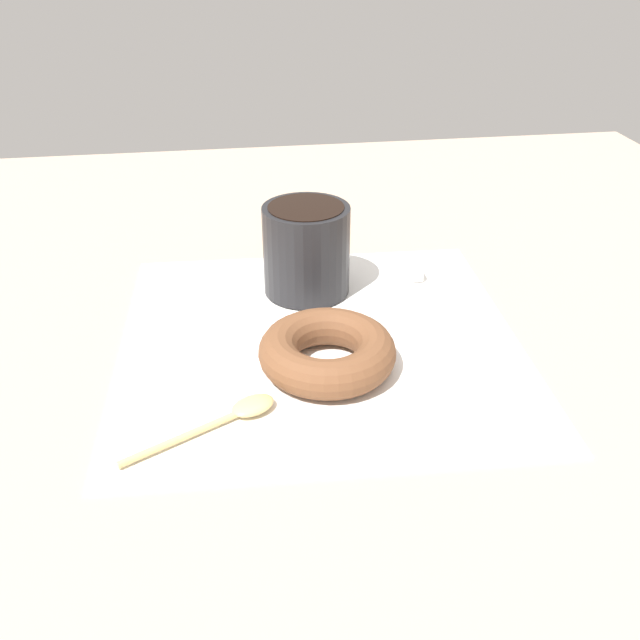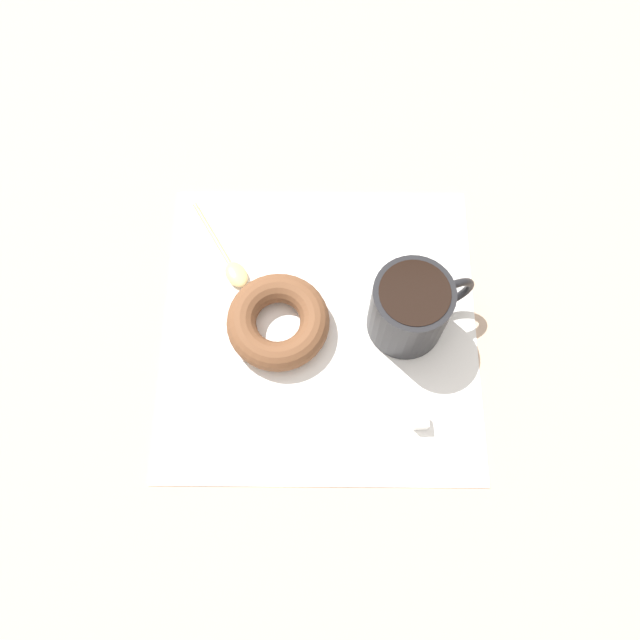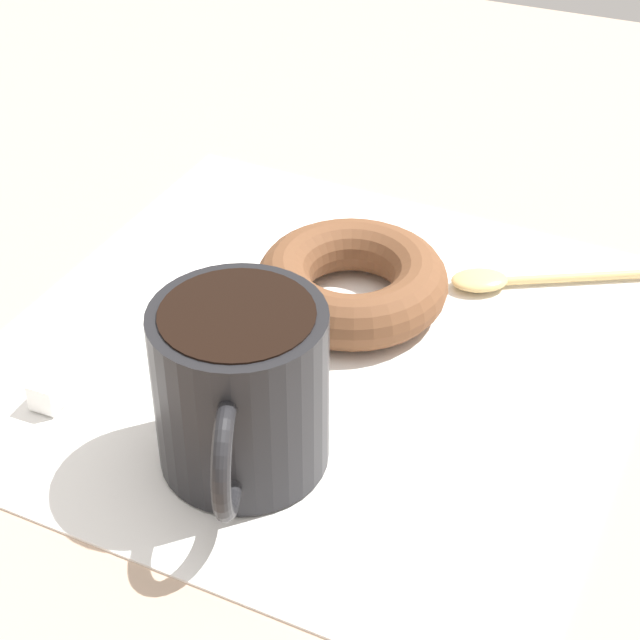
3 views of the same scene
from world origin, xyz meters
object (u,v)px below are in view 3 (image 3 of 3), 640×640
(spoon, at_px, (507,279))
(sugar_cube, at_px, (47,393))
(donut, at_px, (352,282))
(coffee_cup, at_px, (240,388))

(spoon, distance_m, sugar_cube, 0.29)
(donut, height_order, sugar_cube, donut)
(spoon, relative_size, sugar_cube, 7.60)
(coffee_cup, distance_m, donut, 0.15)
(sugar_cube, bearing_deg, donut, -127.72)
(coffee_cup, relative_size, spoon, 0.97)
(coffee_cup, xyz_separation_m, spoon, (-0.08, -0.20, -0.04))
(coffee_cup, bearing_deg, sugar_cube, 2.45)
(donut, relative_size, spoon, 0.96)
(coffee_cup, distance_m, spoon, 0.22)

